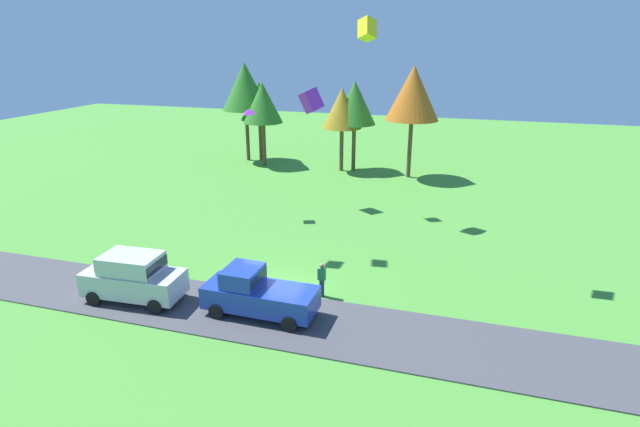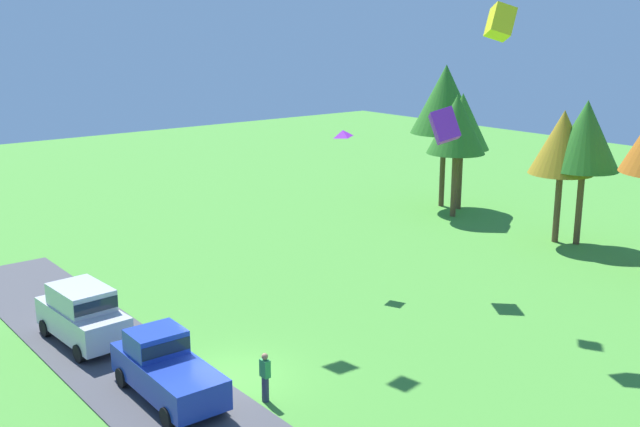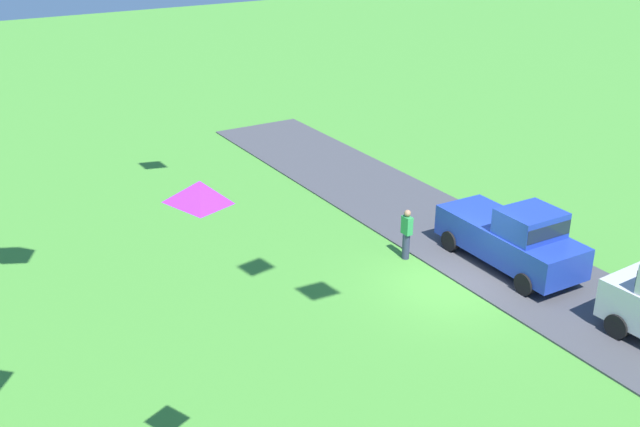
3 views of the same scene
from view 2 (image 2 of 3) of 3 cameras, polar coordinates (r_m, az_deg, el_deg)
The scene contains 13 objects.
ground_plane at distance 27.14m, azimuth -6.98°, elevation -12.36°, with size 120.00×120.00×0.00m, color #478E33.
pavement_strip at distance 26.09m, azimuth -11.66°, elevation -13.64°, with size 36.00×4.40×0.06m, color #424247.
car_suv_near_entrance at distance 30.55m, azimuth -17.66°, elevation -7.18°, with size 4.70×2.25×2.28m.
car_pickup_far_end at distance 25.75m, azimuth -11.70°, elevation -11.35°, with size 5.03×2.11×2.14m.
person_beside_suv at distance 25.15m, azimuth -4.20°, elevation -12.31°, with size 0.36×0.24×1.71m.
tree_far_right at distance 50.85m, azimuth 9.53°, elevation 8.56°, with size 4.52×4.52×9.55m.
tree_center_back at distance 50.38m, azimuth 10.77°, elevation 6.87°, with size 3.67×3.67×7.75m.
tree_far_left at distance 48.26m, azimuth 10.37°, elevation 6.67°, with size 3.72×3.72×7.85m.
tree_lone_near at distance 43.79m, azimuth 18.00°, elevation 5.14°, with size 3.57×3.57×7.54m.
tree_right_of_center at distance 43.66m, azimuth 19.57°, elevation 5.59°, with size 3.85×3.85×8.13m.
kite_diamond_over_trees at distance 35.30m, azimuth 1.74°, elevation 6.11°, with size 0.77×0.73×0.33m, color purple.
kite_box_low_drifter at distance 35.39m, azimuth 9.47°, elevation 6.62°, with size 1.03×1.03×1.45m, color purple.
kite_box_high_left at distance 31.16m, azimuth 13.59°, elevation 13.99°, with size 0.85×0.85×1.19m, color yellow.
Camera 2 is at (20.82, -12.52, 12.09)m, focal length 42.00 mm.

